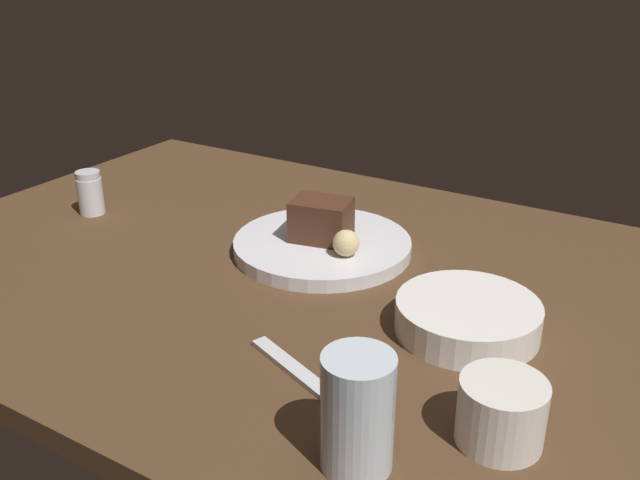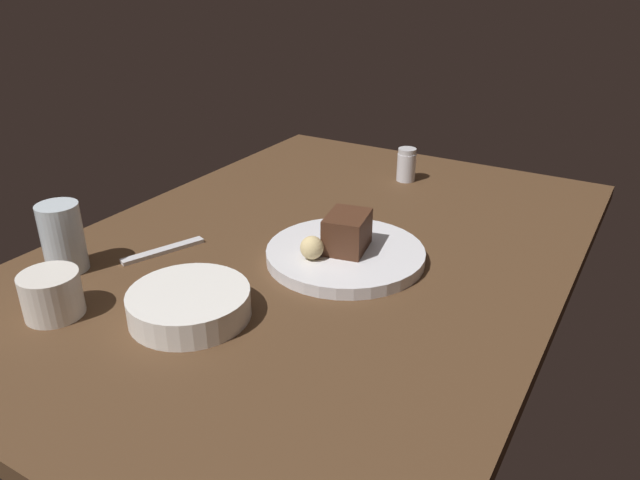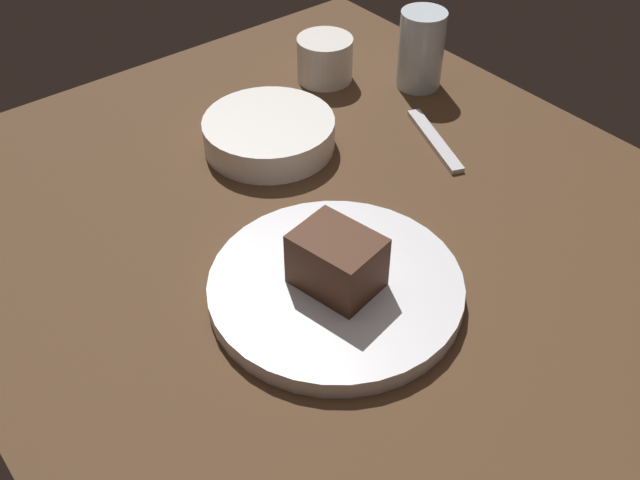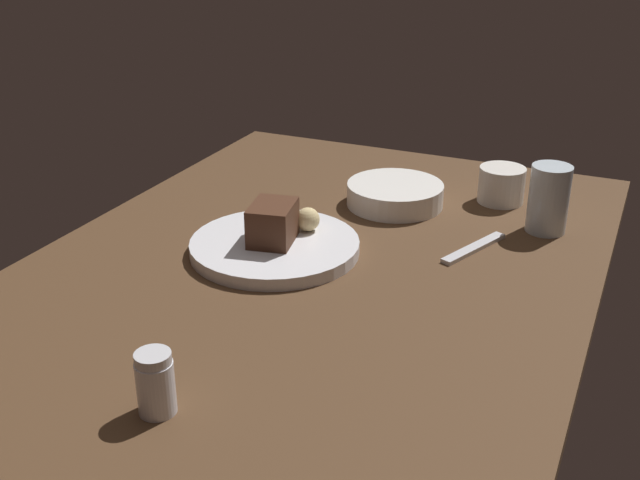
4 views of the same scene
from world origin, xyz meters
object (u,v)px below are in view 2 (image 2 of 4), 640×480
object	(u,v)px
chocolate_cake_slice	(347,232)
side_bowl	(189,304)
dessert_plate	(345,254)
coffee_cup	(52,294)
dessert_spoon	(163,251)
water_glass	(63,238)
salt_shaker	(407,165)
bread_roll	(312,248)

from	to	relation	value
chocolate_cake_slice	side_bowl	distance (cm)	29.40
dessert_plate	coffee_cup	bearing A→B (deg)	142.53
dessert_spoon	chocolate_cake_slice	bearing A→B (deg)	-42.56
dessert_plate	water_glass	world-z (taller)	water_glass
dessert_plate	dessert_spoon	world-z (taller)	dessert_plate
chocolate_cake_slice	coffee_cup	size ratio (longest dim) A/B	1.02
chocolate_cake_slice	salt_shaker	bearing A→B (deg)	9.54
bread_roll	dessert_spoon	world-z (taller)	bread_roll
salt_shaker	water_glass	distance (cm)	75.01
bread_roll	chocolate_cake_slice	bearing A→B (deg)	-27.98
dessert_plate	coffee_cup	size ratio (longest dim) A/B	3.22
bread_roll	side_bowl	bearing A→B (deg)	160.11
bread_roll	coffee_cup	bearing A→B (deg)	140.98
chocolate_cake_slice	salt_shaker	distance (cm)	42.44
side_bowl	dessert_spoon	xyz separation A→B (cm)	(13.15, 17.96, -1.70)
dessert_plate	bread_roll	distance (cm)	7.23
chocolate_cake_slice	water_glass	distance (cm)	46.23
chocolate_cake_slice	water_glass	size ratio (longest dim) A/B	0.74
salt_shaker	dessert_spoon	size ratio (longest dim) A/B	0.50
salt_shaker	coffee_cup	world-z (taller)	salt_shaker
dessert_plate	bread_roll	xyz separation A→B (cm)	(-5.82, 3.11, 2.96)
dessert_plate	water_glass	xyz separation A→B (cm)	(-26.29, 37.74, 4.73)
chocolate_cake_slice	salt_shaker	world-z (taller)	chocolate_cake_slice
dessert_plate	side_bowl	size ratio (longest dim) A/B	1.54
bread_roll	salt_shaker	size ratio (longest dim) A/B	0.51
coffee_cup	dessert_spoon	world-z (taller)	coffee_cup
water_glass	dessert_spoon	size ratio (longest dim) A/B	0.77
water_glass	side_bowl	size ratio (longest dim) A/B	0.66
chocolate_cake_slice	dessert_spoon	xyz separation A→B (cm)	(-14.00, 28.81, -4.81)
dessert_plate	coffee_cup	xyz separation A→B (cm)	(-36.43, 27.91, 2.28)
chocolate_cake_slice	water_glass	xyz separation A→B (cm)	(-26.53, 37.85, 0.59)
bread_roll	coffee_cup	world-z (taller)	coffee_cup
chocolate_cake_slice	salt_shaker	xyz separation A→B (cm)	(41.82, 7.03, -1.44)
dessert_spoon	water_glass	bearing A→B (deg)	165.71
bread_roll	salt_shaker	bearing A→B (deg)	4.55
dessert_plate	water_glass	bearing A→B (deg)	124.86
side_bowl	chocolate_cake_slice	bearing A→B (deg)	-21.78
dessert_plate	side_bowl	xyz separation A→B (cm)	(-26.90, 10.73, 1.03)
dessert_plate	chocolate_cake_slice	distance (cm)	4.14
dessert_plate	salt_shaker	bearing A→B (deg)	9.34
salt_shaker	water_glass	size ratio (longest dim) A/B	0.66
coffee_cup	dessert_plate	bearing A→B (deg)	-37.47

